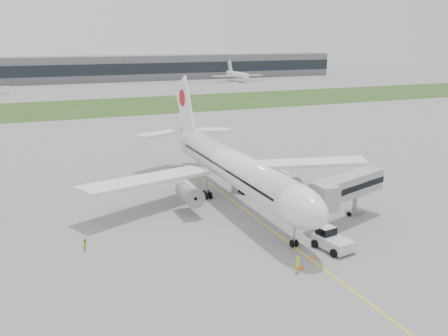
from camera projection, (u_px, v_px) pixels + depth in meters
name	position (u px, v px, depth m)	size (l,w,h in m)	color
ground	(243.00, 209.00, 74.88)	(600.00, 600.00, 0.00)	gray
apron_markings	(258.00, 220.00, 70.41)	(70.00, 70.00, 0.04)	yellow
grass_strip	(107.00, 107.00, 182.14)	(600.00, 50.00, 0.02)	#27461A
terminal_building	(73.00, 69.00, 278.56)	(320.00, 22.30, 14.00)	slate
airliner	(231.00, 165.00, 77.78)	(48.13, 53.95, 17.88)	white
pushback_tug	(331.00, 240.00, 60.70)	(3.99, 5.29, 2.50)	silver
jet_bridge	(345.00, 188.00, 68.51)	(13.90, 8.31, 6.65)	#B2B2B5
safety_cone_left	(302.00, 267.00, 55.47)	(0.43, 0.43, 0.59)	#EE5B0C
safety_cone_right	(315.00, 257.00, 58.06)	(0.39, 0.39, 0.54)	#EE5B0C
ground_crew_near	(297.00, 264.00, 54.59)	(0.70, 0.46, 1.92)	#C8D623
ground_crew_far	(86.00, 244.00, 60.46)	(0.73, 0.57, 1.51)	#9CE926
distant_aircraft_right	(237.00, 81.00, 282.84)	(29.47, 26.01, 11.27)	white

